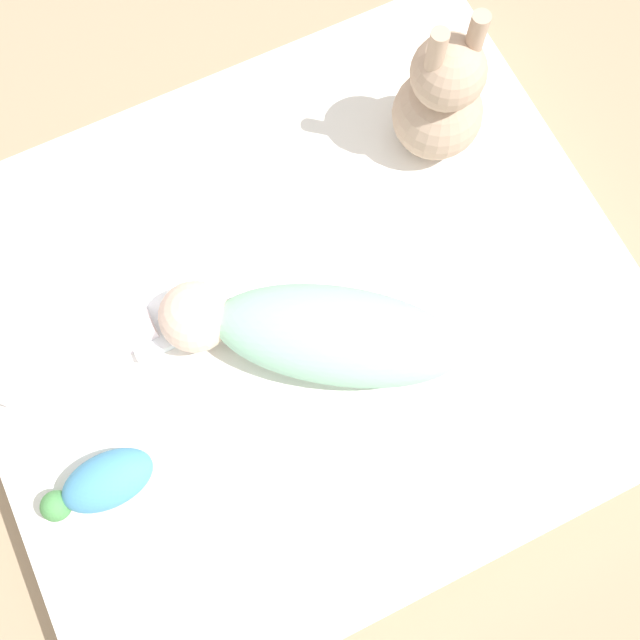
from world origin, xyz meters
TOP-DOWN VIEW (x-y plane):
  - ground_plane at (0.00, 0.00)m, footprint 12.00×12.00m
  - bed_mattress at (0.00, 0.00)m, footprint 1.23×1.09m
  - burp_cloth at (0.21, -0.11)m, footprint 0.21×0.15m
  - swaddled_baby at (0.01, 0.07)m, footprint 0.51×0.41m
  - pillow at (0.41, -0.23)m, footprint 0.30×0.34m
  - bunny_plush at (-0.39, -0.22)m, footprint 0.17×0.17m
  - turtle_plush at (0.45, 0.14)m, footprint 0.20×0.09m

SIDE VIEW (x-z plane):
  - ground_plane at x=0.00m, z-range 0.00..0.00m
  - bed_mattress at x=0.00m, z-range 0.00..0.13m
  - burp_cloth at x=0.21m, z-range 0.13..0.15m
  - pillow at x=0.41m, z-range 0.13..0.20m
  - turtle_plush at x=0.45m, z-range 0.13..0.21m
  - swaddled_baby at x=0.01m, z-range 0.13..0.27m
  - bunny_plush at x=-0.39m, z-range 0.09..0.43m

